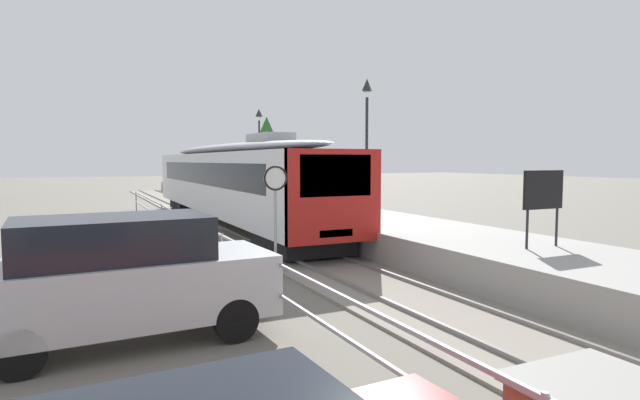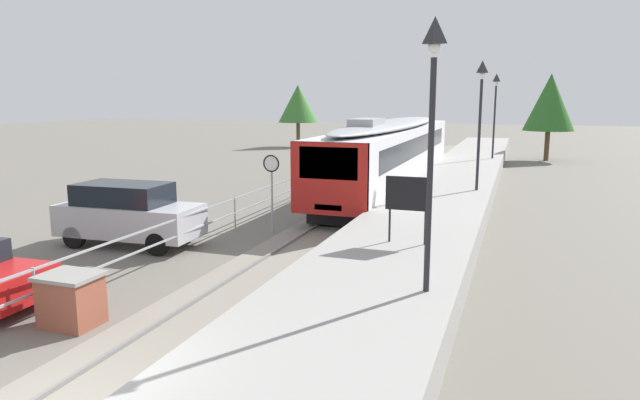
% 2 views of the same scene
% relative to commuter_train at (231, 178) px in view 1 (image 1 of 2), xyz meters
% --- Properties ---
extents(ground_plane, '(160.00, 160.00, 0.00)m').
position_rel_commuter_train_xyz_m(ground_plane, '(-3.00, -0.78, -2.15)').
color(ground_plane, '#6B665B').
extents(track_rails, '(3.20, 60.00, 0.14)m').
position_rel_commuter_train_xyz_m(track_rails, '(0.00, -0.78, -2.11)').
color(track_rails, gray).
rests_on(track_rails, ground).
extents(commuter_train, '(2.82, 20.45, 3.74)m').
position_rel_commuter_train_xyz_m(commuter_train, '(0.00, 0.00, 0.00)').
color(commuter_train, silver).
rests_on(commuter_train, track_rails).
extents(station_platform, '(3.90, 60.00, 0.90)m').
position_rel_commuter_train_xyz_m(station_platform, '(3.25, -0.78, -1.70)').
color(station_platform, '#999691').
rests_on(station_platform, ground).
extents(platform_lamp_mid_platform, '(0.34, 0.34, 5.35)m').
position_rel_commuter_train_xyz_m(platform_lamp_mid_platform, '(4.58, -3.99, 2.47)').
color(platform_lamp_mid_platform, '#232328').
rests_on(platform_lamp_mid_platform, station_platform).
extents(platform_lamp_far_end, '(0.34, 0.34, 5.35)m').
position_rel_commuter_train_xyz_m(platform_lamp_far_end, '(4.58, 9.55, 2.47)').
color(platform_lamp_far_end, '#232328').
rests_on(platform_lamp_far_end, station_platform).
extents(platform_notice_board, '(1.20, 0.08, 1.80)m').
position_rel_commuter_train_xyz_m(platform_notice_board, '(3.48, -13.83, 0.04)').
color(platform_notice_board, '#232328').
rests_on(platform_notice_board, station_platform).
extents(speed_limit_sign, '(0.61, 0.10, 2.81)m').
position_rel_commuter_train_xyz_m(speed_limit_sign, '(-1.92, -10.62, -0.02)').
color(speed_limit_sign, '#9EA0A5').
rests_on(speed_limit_sign, ground).
extents(carpark_fence, '(0.06, 36.06, 1.25)m').
position_rel_commuter_train_xyz_m(carpark_fence, '(-3.30, -10.78, -1.24)').
color(carpark_fence, '#9EA0A5').
rests_on(carpark_fence, ground).
extents(parked_suv_silver, '(4.68, 2.10, 2.04)m').
position_rel_commuter_train_xyz_m(parked_suv_silver, '(-5.65, -13.65, -1.09)').
color(parked_suv_silver, '#B7BABF').
rests_on(parked_suv_silver, ground).
extents(tree_behind_station_far, '(3.74, 3.74, 6.55)m').
position_rel_commuter_train_xyz_m(tree_behind_station_far, '(8.16, 18.09, 2.25)').
color(tree_behind_station_far, brown).
rests_on(tree_behind_station_far, ground).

